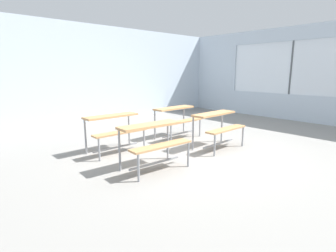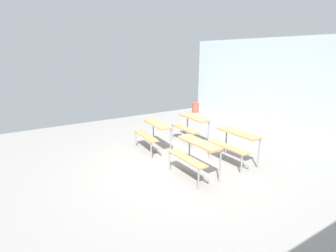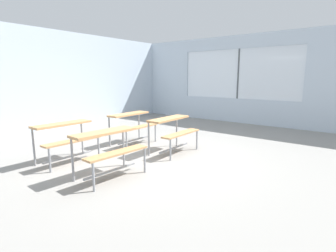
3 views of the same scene
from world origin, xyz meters
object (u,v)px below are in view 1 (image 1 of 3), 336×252
desk_bench_r0c1 (218,122)px  desk_bench_r1c0 (114,124)px  desk_bench_r1c1 (177,115)px  desk_bench_r0c0 (154,136)px

desk_bench_r0c1 → desk_bench_r1c0: (-1.76, 1.20, 0.00)m
desk_bench_r1c1 → desk_bench_r1c0: bearing=178.2°
desk_bench_r0c1 → desk_bench_r1c1: (-0.04, 1.19, 0.00)m
desk_bench_r1c0 → desk_bench_r1c1: (1.72, -0.01, 0.00)m
desk_bench_r0c1 → desk_bench_r1c0: 2.13m
desk_bench_r1c0 → desk_bench_r1c1: bearing=0.2°
desk_bench_r0c0 → desk_bench_r1c0: size_ratio=1.02×
desk_bench_r0c0 → desk_bench_r1c1: (1.71, 1.23, 0.00)m
desk_bench_r0c0 → desk_bench_r1c1: 2.11m
desk_bench_r0c1 → desk_bench_r1c1: size_ratio=1.00×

